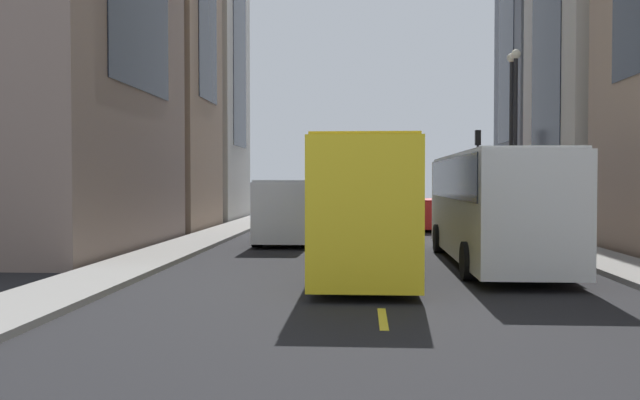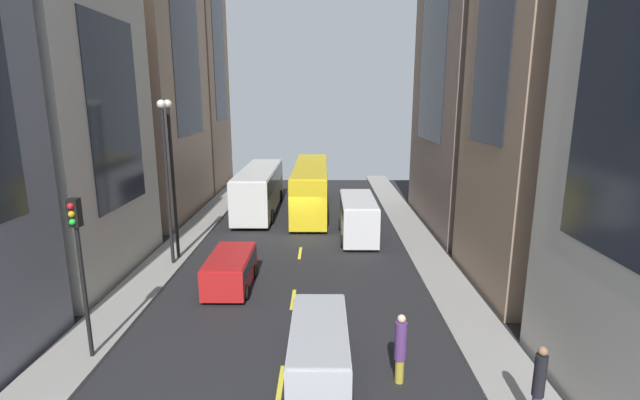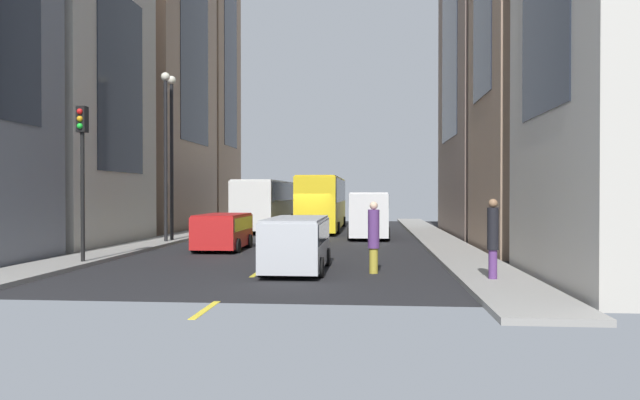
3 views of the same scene
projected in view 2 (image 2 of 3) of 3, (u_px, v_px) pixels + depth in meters
The scene contains 24 objects.
ground_plane at pixel (302, 237), 28.43m from camera, with size 40.34×40.34×0.00m, color black.
sidewalk_west at pixel (190, 236), 28.47m from camera, with size 2.13×44.00×0.15m, color gray.
sidewalk_east at pixel (415, 236), 28.37m from camera, with size 2.13×44.00×0.15m, color gray.
lane_stripe_1 at pixel (280, 385), 13.81m from camera, with size 0.16×2.00×0.01m, color yellow.
lane_stripe_2 at pixel (293, 299), 19.66m from camera, with size 0.16×2.00×0.01m, color yellow.
lane_stripe_3 at pixel (300, 253), 25.51m from camera, with size 0.16×2.00×0.01m, color yellow.
lane_stripe_4 at pixel (304, 224), 31.36m from camera, with size 0.16×2.00×0.01m, color yellow.
lane_stripe_5 at pixel (307, 204), 37.21m from camera, with size 0.16×2.00×0.01m, color yellow.
lane_stripe_6 at pixel (309, 190), 43.06m from camera, with size 0.16×2.00×0.01m, color yellow.
lane_stripe_7 at pixel (311, 179), 48.91m from camera, with size 0.16×2.00×0.01m, color yellow.
building_west_1 at pixel (16, 114), 20.97m from camera, with size 9.41×9.27×15.72m.
building_west_2 at pixel (133, 30), 31.50m from camera, with size 7.38×11.50×26.44m.
building_west_3 at pixel (173, 32), 41.30m from camera, with size 8.24×8.08×28.93m.
building_east_2 at pixel (508, 28), 28.64m from camera, with size 9.47×11.99×25.82m.
city_bus_white at pixel (259, 186), 34.37m from camera, with size 2.80×11.04×3.35m.
streetcar_yellow at pixel (311, 183), 34.81m from camera, with size 2.70×13.18×3.59m.
delivery_van_white at pixel (358, 215), 27.93m from camera, with size 2.25×5.75×2.58m.
car_silver_0 at pixel (319, 346), 14.08m from camera, with size 1.96×4.68×1.74m.
car_red_1 at pixel (230, 268), 20.70m from camera, with size 2.05×4.00×1.60m.
pedestrian_walking_far at pixel (539, 382), 11.76m from camera, with size 0.31×0.31×2.22m.
pedestrian_crossing_near at pixel (400, 347), 13.70m from camera, with size 0.36×0.36×2.26m.
traffic_light_near_corner at pixel (79, 248), 14.26m from camera, with size 0.32×0.44×5.40m.
streetlamp_near at pixel (166, 168), 22.50m from camera, with size 0.44×0.44×8.35m.
streetlamp_far at pixel (172, 165), 23.36m from camera, with size 0.44×0.44×8.36m.
Camera 2 is at (1.30, -27.19, 8.60)m, focal length 25.31 mm.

